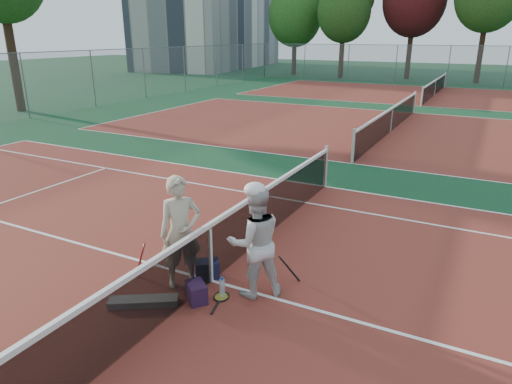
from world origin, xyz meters
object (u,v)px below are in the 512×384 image
player_a (181,232)px  sports_bag_navy (207,269)px  net_main (210,253)px  water_bottle (222,288)px  sports_bag_purple (196,292)px  racket_red (144,260)px  racket_black_held (284,270)px  racket_spare (221,297)px  apartment_block (212,1)px  player_b (255,242)px

player_a → sports_bag_navy: player_a is taller
net_main → water_bottle: bearing=-38.5°
net_main → sports_bag_purple: (0.12, -0.60, -0.36)m
net_main → player_a: (-0.35, -0.28, 0.39)m
net_main → sports_bag_navy: bearing=148.7°
net_main → racket_red: bearing=-161.3°
racket_black_held → racket_spare: bearing=1.3°
net_main → apartment_block: 52.62m
player_b → sports_bag_purple: (-0.67, -0.60, -0.72)m
racket_spare → racket_red: bearing=76.6°
sports_bag_navy → apartment_block: bearing=122.4°
sports_bag_navy → sports_bag_purple: bearing=-69.9°
apartment_block → player_a: 52.62m
player_b → racket_spare: 1.00m
apartment_block → sports_bag_purple: apartment_block is taller
racket_red → player_a: bearing=-26.2°
net_main → sports_bag_purple: net_main is taller
racket_black_held → water_bottle: racket_black_held is taller
racket_red → racket_black_held: (2.16, 0.81, -0.04)m
player_a → racket_black_held: (1.43, 0.72, -0.65)m
apartment_block → player_b: 53.00m
racket_spare → sports_bag_purple: 0.40m
net_main → racket_spare: (0.40, -0.35, -0.49)m
racket_black_held → water_bottle: 1.03m
racket_black_held → sports_bag_navy: (-1.21, -0.37, -0.10)m
sports_bag_navy → sports_bag_purple: size_ratio=1.03×
apartment_block → racket_spare: bearing=-57.4°
net_main → racket_spare: 0.73m
player_b → net_main: bearing=-42.2°
player_b → racket_spare: (-0.40, -0.35, -0.85)m
player_b → racket_black_held: player_b is taller
net_main → sports_bag_navy: (-0.12, 0.08, -0.36)m
racket_red → sports_bag_purple: bearing=-44.2°
player_a → racket_black_held: size_ratio=3.58×
water_bottle → player_b: bearing=40.7°
player_a → racket_red: bearing=139.8°
net_main → sports_bag_navy: 0.39m
racket_black_held → racket_spare: (-0.68, -0.79, -0.24)m
sports_bag_navy → water_bottle: bearing=-37.0°
net_main → player_b: (0.80, 0.00, 0.36)m
player_b → player_a: bearing=-28.8°
player_a → sports_bag_purple: bearing=-81.5°
water_bottle → net_main: bearing=141.5°
racket_red → player_b: bearing=-22.0°
player_b → racket_red: bearing=-31.4°
player_b → racket_red: 1.99m
player_b → water_bottle: size_ratio=5.78×
racket_black_held → water_bottle: (-0.67, -0.78, -0.10)m
player_a → sports_bag_navy: 0.86m
apartment_block → player_a: (27.65, -44.28, -6.60)m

